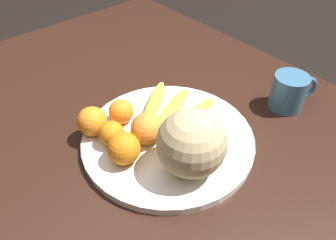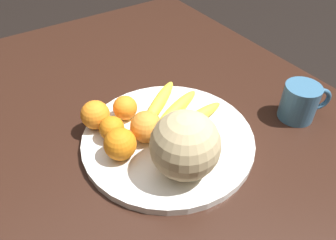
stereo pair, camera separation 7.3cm
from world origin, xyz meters
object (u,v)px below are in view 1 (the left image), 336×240
kitchen_table (144,160)px  produce_tag (143,120)px  banana_bunch (171,109)px  orange_back_left (147,129)px  orange_front_right (112,134)px  ceramic_mug (289,92)px  orange_mid_center (124,148)px  melon (192,143)px  orange_back_right (92,121)px  orange_front_left (121,111)px  fruit_bowl (168,138)px

kitchen_table → produce_tag: 0.11m
banana_bunch → orange_back_left: bearing=175.1°
orange_front_right → ceramic_mug: ceramic_mug is taller
orange_front_right → orange_back_left: 0.08m
kitchen_table → orange_mid_center: (-0.05, 0.08, 0.14)m
melon → produce_tag: melon is taller
melon → orange_back_right: (0.23, 0.10, -0.04)m
melon → orange_mid_center: size_ratio=2.01×
ceramic_mug → produce_tag: bearing=61.2°
orange_mid_center → ceramic_mug: bearing=-103.8°
orange_front_right → orange_back_right: (0.06, 0.01, 0.01)m
melon → orange_mid_center: 0.15m
orange_front_left → orange_back_left: orange_back_left is taller
banana_bunch → orange_mid_center: 0.18m
produce_tag → ceramic_mug: 0.39m
orange_front_left → produce_tag: bearing=-130.6°
melon → orange_front_left: (0.22, 0.02, -0.04)m
orange_back_left → ceramic_mug: ceramic_mug is taller
orange_back_left → orange_back_right: size_ratio=1.06×
melon → banana_bunch: size_ratio=0.67×
orange_back_left → orange_front_left: bearing=2.7°
kitchen_table → orange_front_right: size_ratio=24.40×
fruit_bowl → orange_front_left: (0.11, 0.05, 0.04)m
orange_mid_center → ceramic_mug: ceramic_mug is taller
banana_bunch → produce_tag: size_ratio=2.50×
melon → ceramic_mug: melon is taller
orange_back_right → melon: bearing=-156.9°
melon → orange_mid_center: melon is taller
melon → orange_front_right: 0.19m
kitchen_table → produce_tag: (0.03, -0.02, 0.11)m
fruit_bowl → banana_bunch: bearing=-47.2°
banana_bunch → orange_mid_center: bearing=172.6°
fruit_bowl → melon: bearing=165.3°
kitchen_table → orange_back_right: orange_back_right is taller
kitchen_table → orange_mid_center: 0.17m
melon → orange_back_left: (0.12, 0.02, -0.03)m
fruit_bowl → orange_mid_center: orange_mid_center is taller
banana_bunch → orange_front_left: (0.06, 0.11, 0.01)m
orange_front_right → orange_back_right: bearing=12.9°
fruit_bowl → banana_bunch: (0.05, -0.06, 0.03)m
produce_tag → fruit_bowl: bearing=-123.5°
fruit_bowl → orange_front_right: orange_front_right is taller
melon → fruit_bowl: bearing=-14.7°
fruit_bowl → orange_back_right: (0.12, 0.12, 0.04)m
kitchen_table → melon: 0.24m
fruit_bowl → orange_mid_center: 0.13m
orange_front_right → fruit_bowl: bearing=-120.8°
fruit_bowl → ceramic_mug: ceramic_mug is taller
orange_front_left → produce_tag: size_ratio=0.70×
banana_bunch → produce_tag: banana_bunch is taller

